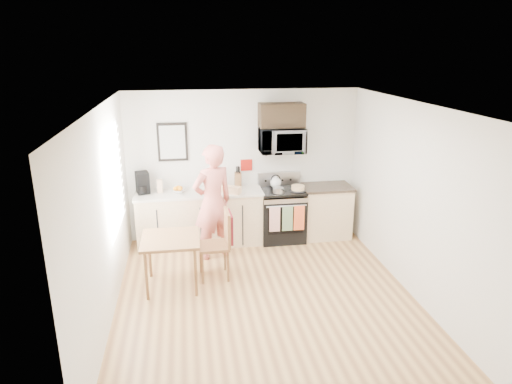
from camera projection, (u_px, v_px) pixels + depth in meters
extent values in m
plane|color=brown|center=(266.00, 299.00, 6.20)|extent=(4.60, 4.60, 0.00)
cube|color=silver|center=(243.00, 165.00, 7.97)|extent=(4.00, 0.04, 2.60)
cube|color=silver|center=(319.00, 305.00, 3.64)|extent=(4.00, 0.04, 2.60)
cube|color=silver|center=(104.00, 218.00, 5.51)|extent=(0.04, 4.60, 2.60)
cube|color=silver|center=(414.00, 201.00, 6.11)|extent=(0.04, 4.60, 2.60)
cube|color=white|center=(268.00, 106.00, 5.41)|extent=(4.00, 4.60, 0.04)
cube|color=white|center=(113.00, 180.00, 6.19)|extent=(0.02, 1.40, 1.50)
cube|color=white|center=(114.00, 180.00, 6.19)|extent=(0.01, 1.30, 1.40)
cube|color=tan|center=(200.00, 219.00, 7.83)|extent=(2.10, 0.60, 0.90)
cube|color=beige|center=(199.00, 193.00, 7.69)|extent=(2.14, 0.64, 0.04)
cube|color=tan|center=(325.00, 212.00, 8.16)|extent=(0.84, 0.60, 0.90)
cube|color=black|center=(326.00, 187.00, 8.02)|extent=(0.88, 0.64, 0.04)
cube|color=black|center=(282.00, 218.00, 8.04)|extent=(0.76, 0.65, 0.77)
cube|color=black|center=(286.00, 221.00, 7.72)|extent=(0.61, 0.02, 0.45)
cube|color=#AAABAF|center=(286.00, 203.00, 7.62)|extent=(0.74, 0.02, 0.14)
cylinder|color=#AAABAF|center=(287.00, 206.00, 7.59)|extent=(0.68, 0.02, 0.02)
cube|color=black|center=(282.00, 191.00, 7.88)|extent=(0.76, 0.65, 0.04)
cube|color=#AAABAF|center=(279.00, 178.00, 8.10)|extent=(0.76, 0.08, 0.24)
cube|color=beige|center=(275.00, 219.00, 7.62)|extent=(0.18, 0.02, 0.44)
cube|color=#56704B|center=(288.00, 218.00, 7.66)|extent=(0.18, 0.02, 0.44)
cube|color=#D0451F|center=(299.00, 218.00, 7.69)|extent=(0.18, 0.02, 0.44)
imported|color=#AAABAF|center=(282.00, 140.00, 7.72)|extent=(0.76, 0.51, 0.42)
cube|color=black|center=(282.00, 115.00, 7.64)|extent=(0.76, 0.35, 0.40)
cube|color=black|center=(172.00, 142.00, 7.64)|extent=(0.50, 0.03, 0.65)
cube|color=#B9BDB2|center=(172.00, 142.00, 7.62)|extent=(0.42, 0.01, 0.56)
cube|color=#A2150D|center=(246.00, 165.00, 7.97)|extent=(0.20, 0.02, 0.20)
imported|color=#BD3E34|center=(213.00, 202.00, 7.19)|extent=(0.80, 0.68, 1.86)
cube|color=brown|center=(170.00, 239.00, 6.32)|extent=(0.79, 0.79, 0.04)
cylinder|color=brown|center=(146.00, 276.00, 6.08)|extent=(0.04, 0.04, 0.70)
cylinder|color=brown|center=(196.00, 273.00, 6.17)|extent=(0.04, 0.04, 0.70)
cylinder|color=brown|center=(150.00, 255.00, 6.69)|extent=(0.04, 0.04, 0.70)
cylinder|color=brown|center=(195.00, 252.00, 6.79)|extent=(0.04, 0.04, 0.70)
cube|color=brown|center=(214.00, 246.00, 6.65)|extent=(0.45, 0.45, 0.04)
cube|color=brown|center=(227.00, 228.00, 6.60)|extent=(0.06, 0.44, 0.52)
cube|color=#560E10|center=(229.00, 227.00, 6.60)|extent=(0.08, 0.39, 0.43)
cylinder|color=brown|center=(203.00, 269.00, 6.52)|extent=(0.03, 0.03, 0.48)
cylinder|color=brown|center=(228.00, 267.00, 6.59)|extent=(0.03, 0.03, 0.48)
cylinder|color=brown|center=(201.00, 258.00, 6.86)|extent=(0.03, 0.03, 0.48)
cylinder|color=brown|center=(225.00, 256.00, 6.93)|extent=(0.03, 0.03, 0.48)
cube|color=brown|center=(238.00, 180.00, 7.95)|extent=(0.12, 0.16, 0.25)
cylinder|color=#A2150D|center=(218.00, 185.00, 7.81)|extent=(0.11, 0.11, 0.14)
imported|color=white|center=(179.00, 191.00, 7.65)|extent=(0.29, 0.29, 0.06)
cube|color=tan|center=(160.00, 186.00, 7.61)|extent=(0.09, 0.09, 0.23)
cube|color=black|center=(143.00, 183.00, 7.58)|extent=(0.26, 0.29, 0.36)
cylinder|color=black|center=(142.00, 190.00, 7.50)|extent=(0.13, 0.13, 0.13)
cube|color=tan|center=(231.00, 190.00, 7.60)|extent=(0.35, 0.30, 0.12)
cylinder|color=black|center=(298.00, 190.00, 7.79)|extent=(0.27, 0.27, 0.01)
cylinder|color=tan|center=(298.00, 188.00, 7.78)|extent=(0.23, 0.23, 0.07)
sphere|color=white|center=(276.00, 183.00, 7.91)|extent=(0.19, 0.19, 0.19)
cone|color=white|center=(276.00, 177.00, 7.88)|extent=(0.06, 0.06, 0.06)
torus|color=black|center=(276.00, 179.00, 7.89)|extent=(0.17, 0.02, 0.17)
cylinder|color=#AAABAF|center=(279.00, 190.00, 7.66)|extent=(0.18, 0.18, 0.09)
cylinder|color=black|center=(283.00, 190.00, 7.54)|extent=(0.08, 0.16, 0.02)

